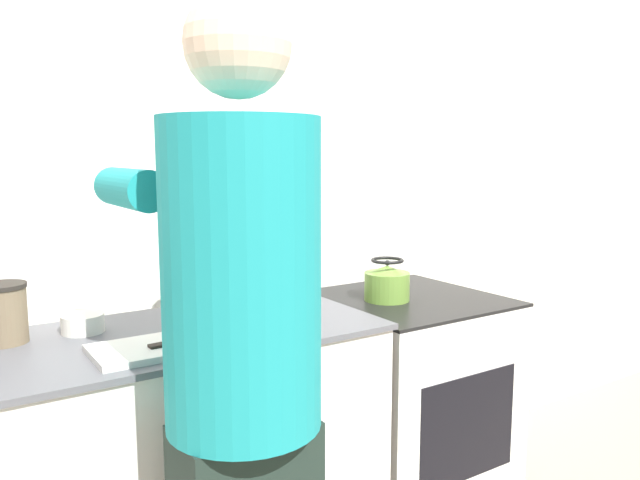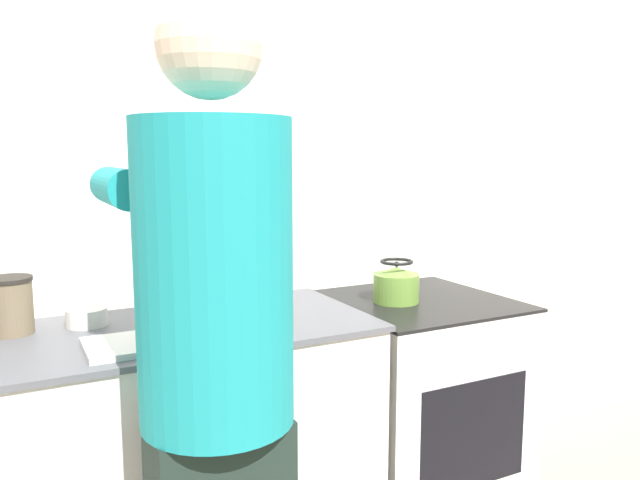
% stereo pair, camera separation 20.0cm
% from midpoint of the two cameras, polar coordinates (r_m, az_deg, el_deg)
% --- Properties ---
extents(wall_back, '(8.00, 0.05, 2.60)m').
position_cam_midpoint_polar(wall_back, '(2.35, -15.45, 4.23)').
color(wall_back, silver).
rests_on(wall_back, ground_plane).
extents(oven, '(0.65, 0.66, 0.89)m').
position_cam_midpoint_polar(oven, '(2.57, 5.61, -14.93)').
color(oven, silver).
rests_on(oven, ground_plane).
extents(person, '(0.40, 0.63, 1.78)m').
position_cam_midpoint_polar(person, '(1.46, -11.23, -11.06)').
color(person, black).
rests_on(person, ground_plane).
extents(cutting_board, '(0.39, 0.21, 0.02)m').
position_cam_midpoint_polar(cutting_board, '(1.79, -17.02, -9.27)').
color(cutting_board, silver).
rests_on(cutting_board, counter).
extents(knife, '(0.21, 0.04, 0.01)m').
position_cam_midpoint_polar(knife, '(1.78, -15.55, -8.91)').
color(knife, silver).
rests_on(knife, cutting_board).
extents(kettle, '(0.17, 0.17, 0.16)m').
position_cam_midpoint_polar(kettle, '(2.36, 3.74, -3.96)').
color(kettle, olive).
rests_on(kettle, oven).
extents(bowl_prep, '(0.12, 0.12, 0.05)m').
position_cam_midpoint_polar(bowl_prep, '(2.02, -23.58, -7.03)').
color(bowl_prep, silver).
rests_on(bowl_prep, counter).
extents(canister_jar, '(0.13, 0.13, 0.17)m').
position_cam_midpoint_polar(canister_jar, '(2.00, -29.61, -5.89)').
color(canister_jar, '#756047').
rests_on(canister_jar, counter).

